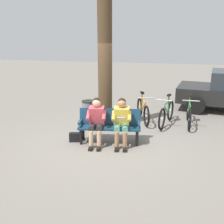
{
  "coord_description": "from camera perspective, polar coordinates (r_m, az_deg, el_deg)",
  "views": [
    {
      "loc": [
        -1.59,
        6.23,
        2.73
      ],
      "look_at": [
        -0.06,
        -0.23,
        0.75
      ],
      "focal_mm": 41.88,
      "sensor_mm": 36.0,
      "label": 1
    }
  ],
  "objects": [
    {
      "name": "handbag",
      "position": [
        7.0,
        -8.06,
        -5.47
      ],
      "size": [
        0.33,
        0.21,
        0.24
      ],
      "primitive_type": "cube",
      "rotation": [
        0.0,
        0.0,
        0.26
      ],
      "color": "black",
      "rests_on": "ground"
    },
    {
      "name": "bicycle_silver",
      "position": [
        8.46,
        16.43,
        -0.38
      ],
      "size": [
        0.48,
        1.68,
        0.94
      ],
      "rotation": [
        0.0,
        0.0,
        1.57
      ],
      "color": "black",
      "rests_on": "ground"
    },
    {
      "name": "litter_bin",
      "position": [
        8.18,
        -5.15,
        -0.14
      ],
      "size": [
        0.4,
        0.4,
        0.77
      ],
      "color": "slate",
      "rests_on": "ground"
    },
    {
      "name": "bench",
      "position": [
        6.81,
        -0.53,
        -2.47
      ],
      "size": [
        1.65,
        0.72,
        0.87
      ],
      "rotation": [
        0.0,
        0.0,
        0.16
      ],
      "color": "navy",
      "rests_on": "ground"
    },
    {
      "name": "bicycle_green",
      "position": [
        8.32,
        11.81,
        -0.32
      ],
      "size": [
        0.55,
        1.65,
        0.94
      ],
      "rotation": [
        0.0,
        0.0,
        1.35
      ],
      "color": "black",
      "rests_on": "ground"
    },
    {
      "name": "ground_plane",
      "position": [
        6.99,
        -0.93,
        -6.41
      ],
      "size": [
        40.0,
        40.0,
        0.0
      ],
      "primitive_type": "plane",
      "color": "slate"
    },
    {
      "name": "person_companion",
      "position": [
        6.64,
        -3.44,
        -1.57
      ],
      "size": [
        0.53,
        0.81,
        1.2
      ],
      "rotation": [
        0.0,
        0.0,
        0.16
      ],
      "color": "#D84C59",
      "rests_on": "ground"
    },
    {
      "name": "tree_trunk",
      "position": [
        7.54,
        -1.55,
        11.29
      ],
      "size": [
        0.41,
        0.41,
        4.07
      ],
      "primitive_type": "cylinder",
      "color": "#4C3823",
      "rests_on": "ground"
    },
    {
      "name": "bicycle_purple",
      "position": [
        8.52,
        6.76,
        0.31
      ],
      "size": [
        0.67,
        1.61,
        0.94
      ],
      "rotation": [
        0.0,
        0.0,
        1.91
      ],
      "color": "black",
      "rests_on": "ground"
    },
    {
      "name": "person_reading",
      "position": [
        6.58,
        2.09,
        -1.7
      ],
      "size": [
        0.53,
        0.81,
        1.2
      ],
      "rotation": [
        0.0,
        0.0,
        0.16
      ],
      "color": "gold",
      "rests_on": "ground"
    }
  ]
}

